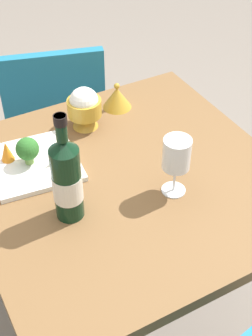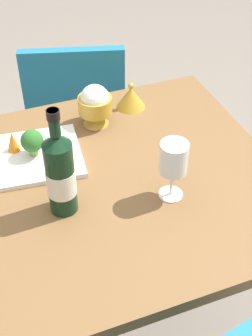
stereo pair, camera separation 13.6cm
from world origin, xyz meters
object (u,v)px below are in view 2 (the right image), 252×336
at_px(chair_near_window, 77,110).
at_px(serving_plate, 39,156).
at_px(rice_bowl, 95,104).
at_px(wine_bottle, 60,174).
at_px(rice_bowl_lid, 131,97).
at_px(carrot_garnish_left, 62,148).
at_px(broccoli_floret, 32,141).
at_px(wine_glass, 174,159).
at_px(carrot_garnish_right, 13,141).

xyz_separation_m(chair_near_window, serving_plate, (0.26, 0.53, 0.23)).
bearing_deg(rice_bowl, serving_plate, 26.64).
bearing_deg(chair_near_window, serving_plate, -99.70).
distance_m(wine_bottle, rice_bowl_lid, 0.53).
relative_size(wine_bottle, rice_bowl_lid, 3.17).
distance_m(rice_bowl_lid, carrot_garnish_left, 0.36).
distance_m(rice_bowl, broccoli_floret, 0.25).
bearing_deg(wine_bottle, rice_bowl, -120.82).
bearing_deg(rice_bowl_lid, chair_near_window, -74.52).
xyz_separation_m(serving_plate, broccoli_floret, (0.01, -0.00, 0.06)).
relative_size(chair_near_window, carrot_garnish_left, 12.23).
distance_m(rice_bowl, rice_bowl_lid, 0.15).
bearing_deg(serving_plate, rice_bowl, -153.36).
distance_m(rice_bowl_lid, broccoli_floret, 0.41).
relative_size(chair_near_window, wine_bottle, 2.68).
xyz_separation_m(rice_bowl_lid, serving_plate, (0.36, 0.16, -0.03)).
bearing_deg(wine_glass, chair_near_window, -86.72).
bearing_deg(carrot_garnish_right, rice_bowl, -167.22).
height_order(serving_plate, carrot_garnish_left, carrot_garnish_left).
bearing_deg(broccoli_floret, rice_bowl_lid, -157.23).
relative_size(rice_bowl_lid, carrot_garnish_right, 1.55).
bearing_deg(broccoli_floret, chair_near_window, -117.24).
distance_m(serving_plate, carrot_garnish_left, 0.09).
relative_size(wine_glass, rice_bowl, 1.26).
bearing_deg(wine_bottle, carrot_garnish_right, -73.91).
height_order(carrot_garnish_left, carrot_garnish_right, carrot_garnish_left).
bearing_deg(carrot_garnish_right, wine_bottle, 106.09).
relative_size(serving_plate, carrot_garnish_right, 4.27).
xyz_separation_m(rice_bowl_lid, broccoli_floret, (0.37, 0.16, 0.03)).
height_order(wine_bottle, broccoli_floret, wine_bottle).
bearing_deg(broccoli_floret, rice_bowl, -155.11).
bearing_deg(wine_glass, wine_bottle, -11.05).
bearing_deg(carrot_garnish_left, rice_bowl_lid, -146.03).
bearing_deg(serving_plate, carrot_garnish_left, 148.39).
xyz_separation_m(chair_near_window, wine_glass, (-0.05, 0.82, 0.35)).
distance_m(serving_plate, carrot_garnish_right, 0.09).
height_order(wine_bottle, carrot_garnish_right, wine_bottle).
relative_size(wine_glass, serving_plate, 0.65).
height_order(rice_bowl_lid, serving_plate, rice_bowl_lid).
distance_m(broccoli_floret, carrot_garnish_left, 0.09).
xyz_separation_m(broccoli_floret, carrot_garnish_left, (-0.08, 0.04, -0.01)).
height_order(wine_glass, carrot_garnish_left, wine_glass).
distance_m(rice_bowl_lid, serving_plate, 0.39).
relative_size(wine_glass, broccoli_floret, 2.09).
height_order(wine_bottle, carrot_garnish_left, wine_bottle).
relative_size(rice_bowl, broccoli_floret, 1.65).
xyz_separation_m(wine_glass, serving_plate, (0.30, -0.29, -0.12)).
relative_size(rice_bowl, rice_bowl_lid, 1.42).
bearing_deg(broccoli_floret, wine_bottle, 96.93).
height_order(wine_glass, carrot_garnish_right, wine_glass).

